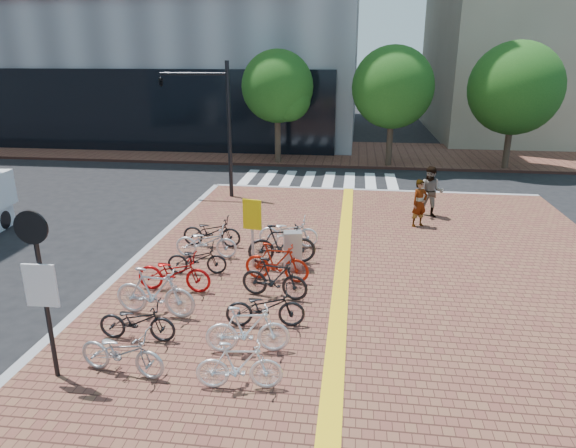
# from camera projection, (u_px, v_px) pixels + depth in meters

# --- Properties ---
(ground) EXTENTS (120.00, 120.00, 0.00)m
(ground) POSITION_uv_depth(u_px,v_px,m) (249.00, 323.00, 11.66)
(ground) COLOR black
(ground) RESTS_ON ground
(kerb_north) EXTENTS (14.00, 0.25, 0.15)m
(kerb_north) POSITION_uv_depth(u_px,v_px,m) (371.00, 191.00, 22.56)
(kerb_north) COLOR gray
(kerb_north) RESTS_ON ground
(far_sidewalk) EXTENTS (70.00, 8.00, 0.15)m
(far_sidewalk) POSITION_uv_depth(u_px,v_px,m) (319.00, 153.00, 31.40)
(far_sidewalk) COLOR brown
(far_sidewalk) RESTS_ON ground
(crosswalk) EXTENTS (7.50, 4.00, 0.01)m
(crosswalk) POSITION_uv_depth(u_px,v_px,m) (318.00, 181.00, 24.77)
(crosswalk) COLOR silver
(crosswalk) RESTS_ON ground
(street_trees) EXTENTS (16.20, 4.60, 6.35)m
(street_trees) POSITION_uv_depth(u_px,v_px,m) (414.00, 90.00, 26.17)
(street_trees) COLOR #38281E
(street_trees) RESTS_ON far_sidewalk
(bike_0) EXTENTS (1.80, 0.86, 0.91)m
(bike_0) POSITION_uv_depth(u_px,v_px,m) (122.00, 352.00, 9.43)
(bike_0) COLOR #AEAEB3
(bike_0) RESTS_ON sidewalk
(bike_1) EXTENTS (1.64, 0.58, 0.86)m
(bike_1) POSITION_uv_depth(u_px,v_px,m) (137.00, 321.00, 10.57)
(bike_1) COLOR black
(bike_1) RESTS_ON sidewalk
(bike_2) EXTENTS (1.95, 0.71, 1.15)m
(bike_2) POSITION_uv_depth(u_px,v_px,m) (155.00, 292.00, 11.51)
(bike_2) COLOR silver
(bike_2) RESTS_ON sidewalk
(bike_3) EXTENTS (1.89, 0.69, 0.99)m
(bike_3) POSITION_uv_depth(u_px,v_px,m) (174.00, 272.00, 12.77)
(bike_3) COLOR #AE0C0C
(bike_3) RESTS_ON sidewalk
(bike_4) EXTENTS (1.65, 0.75, 0.84)m
(bike_4) POSITION_uv_depth(u_px,v_px,m) (197.00, 259.00, 13.80)
(bike_4) COLOR black
(bike_4) RESTS_ON sidewalk
(bike_5) EXTENTS (1.82, 0.68, 0.95)m
(bike_5) POSITION_uv_depth(u_px,v_px,m) (206.00, 242.00, 14.91)
(bike_5) COLOR silver
(bike_5) RESTS_ON sidewalk
(bike_6) EXTENTS (1.81, 0.64, 0.95)m
(bike_6) POSITION_uv_depth(u_px,v_px,m) (212.00, 232.00, 15.77)
(bike_6) COLOR black
(bike_6) RESTS_ON sidewalk
(bike_7) EXTENTS (1.59, 0.62, 0.93)m
(bike_7) POSITION_uv_depth(u_px,v_px,m) (239.00, 366.00, 8.99)
(bike_7) COLOR white
(bike_7) RESTS_ON sidewalk
(bike_8) EXTENTS (1.73, 0.74, 1.00)m
(bike_8) POSITION_uv_depth(u_px,v_px,m) (248.00, 329.00, 10.10)
(bike_8) COLOR white
(bike_8) RESTS_ON sidewalk
(bike_9) EXTENTS (1.79, 0.83, 0.91)m
(bike_9) POSITION_uv_depth(u_px,v_px,m) (265.00, 307.00, 11.10)
(bike_9) COLOR black
(bike_9) RESTS_ON sidewalk
(bike_10) EXTENTS (1.74, 0.77, 1.01)m
(bike_10) POSITION_uv_depth(u_px,v_px,m) (274.00, 278.00, 12.40)
(bike_10) COLOR black
(bike_10) RESTS_ON sidewalk
(bike_11) EXTENTS (1.77, 0.69, 1.04)m
(bike_11) POSITION_uv_depth(u_px,v_px,m) (277.00, 262.00, 13.32)
(bike_11) COLOR #A21C0B
(bike_11) RESTS_ON sidewalk
(bike_12) EXTENTS (1.99, 0.92, 1.16)m
(bike_12) POSITION_uv_depth(u_px,v_px,m) (282.00, 244.00, 14.43)
(bike_12) COLOR black
(bike_12) RESTS_ON sidewalk
(bike_13) EXTENTS (1.85, 0.72, 0.96)m
(bike_13) POSITION_uv_depth(u_px,v_px,m) (288.00, 232.00, 15.72)
(bike_13) COLOR silver
(bike_13) RESTS_ON sidewalk
(pedestrian_a) EXTENTS (0.72, 0.65, 1.64)m
(pedestrian_a) POSITION_uv_depth(u_px,v_px,m) (419.00, 203.00, 17.52)
(pedestrian_a) COLOR gray
(pedestrian_a) RESTS_ON sidewalk
(pedestrian_b) EXTENTS (1.05, 0.91, 1.86)m
(pedestrian_b) POSITION_uv_depth(u_px,v_px,m) (431.00, 192.00, 18.52)
(pedestrian_b) COLOR #4D5161
(pedestrian_b) RESTS_ON sidewalk
(utility_box) EXTENTS (0.55, 0.45, 1.07)m
(utility_box) POSITION_uv_depth(u_px,v_px,m) (293.00, 250.00, 14.10)
(utility_box) COLOR #A9A9AE
(utility_box) RESTS_ON sidewalk
(yellow_sign) EXTENTS (0.53, 0.17, 1.95)m
(yellow_sign) POSITION_uv_depth(u_px,v_px,m) (252.00, 221.00, 13.97)
(yellow_sign) COLOR #B7B7BC
(yellow_sign) RESTS_ON sidewalk
(notice_sign) EXTENTS (0.60, 0.14, 3.21)m
(notice_sign) POSITION_uv_depth(u_px,v_px,m) (40.00, 276.00, 8.83)
(notice_sign) COLOR black
(notice_sign) RESTS_ON sidewalk
(traffic_light_pole) EXTENTS (2.92, 1.12, 5.43)m
(traffic_light_pole) POSITION_uv_depth(u_px,v_px,m) (198.00, 105.00, 20.48)
(traffic_light_pole) COLOR black
(traffic_light_pole) RESTS_ON sidewalk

